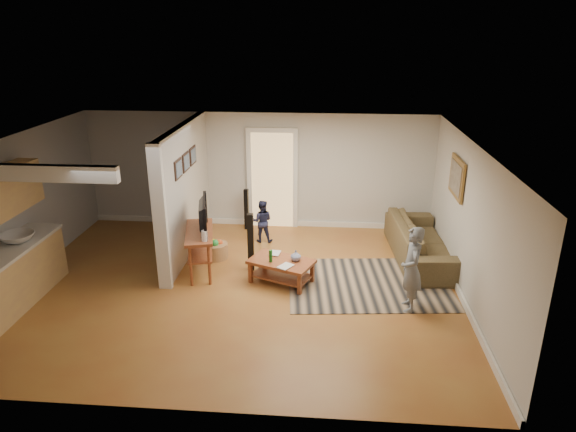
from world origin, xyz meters
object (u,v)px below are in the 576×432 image
at_px(speaker_left, 251,242).
at_px(toddler, 262,241).
at_px(tv_console, 200,235).
at_px(toy_basket, 216,250).
at_px(child, 408,309).
at_px(speaker_right, 247,209).
at_px(coffee_table, 282,265).
at_px(sofa, 420,259).

distance_m(speaker_left, toddler, 1.43).
xyz_separation_m(tv_console, toy_basket, (0.13, 0.58, -0.55)).
height_order(tv_console, speaker_left, speaker_left).
bearing_deg(child, speaker_right, -138.80).
distance_m(toy_basket, child, 3.79).
xyz_separation_m(speaker_left, child, (2.67, -1.18, -0.54)).
height_order(coffee_table, speaker_left, speaker_left).
bearing_deg(toy_basket, child, -25.40).
relative_size(speaker_left, toddler, 1.22).
bearing_deg(speaker_left, coffee_table, -39.84).
bearing_deg(tv_console, speaker_left, -3.83).
height_order(sofa, toy_basket, toy_basket).
bearing_deg(sofa, speaker_right, 66.22).
relative_size(coffee_table, toddler, 1.38).
xyz_separation_m(speaker_right, toddler, (0.42, -0.66, -0.45)).
bearing_deg(speaker_right, child, -38.33).
height_order(toy_basket, toddler, toddler).
xyz_separation_m(sofa, speaker_right, (-3.55, 1.26, 0.45)).
height_order(coffee_table, child, child).
distance_m(speaker_left, speaker_right, 2.03).
bearing_deg(toddler, sofa, 168.60).
xyz_separation_m(coffee_table, speaker_right, (-1.01, 2.44, 0.13)).
distance_m(child, toddler, 3.64).
distance_m(sofa, coffee_table, 2.82).
height_order(speaker_left, toddler, speaker_left).
bearing_deg(speaker_right, sofa, -11.99).
height_order(speaker_left, child, speaker_left).
relative_size(sofa, toddler, 2.79).
bearing_deg(speaker_left, speaker_right, 97.90).
bearing_deg(coffee_table, toddler, 108.11).
bearing_deg(toy_basket, speaker_right, 77.08).
relative_size(speaker_right, child, 0.66).
bearing_deg(coffee_table, child, -19.45).
distance_m(sofa, toy_basket, 3.91).
relative_size(sofa, toy_basket, 5.48).
bearing_deg(toy_basket, sofa, 4.14).
distance_m(toy_basket, toddler, 1.19).
bearing_deg(sofa, tv_console, 97.96).
height_order(coffee_table, toy_basket, coffee_table).
bearing_deg(sofa, child, 161.72).
bearing_deg(tv_console, speaker_right, 64.10).
relative_size(speaker_right, toy_basket, 2.01).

